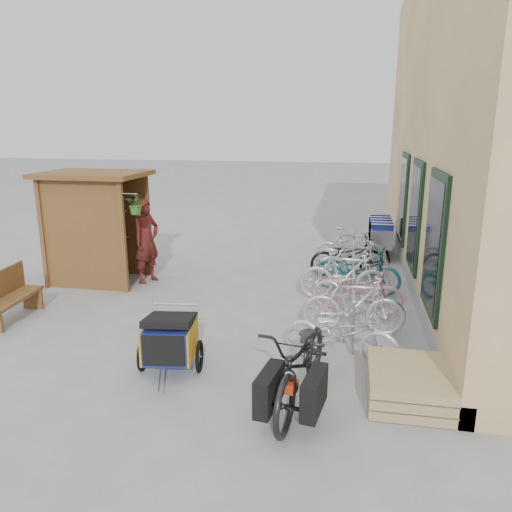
% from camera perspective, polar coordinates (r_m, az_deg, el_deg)
% --- Properties ---
extents(ground, '(80.00, 80.00, 0.00)m').
position_cam_1_polar(ground, '(8.32, -5.38, -9.12)').
color(ground, '#99999C').
extents(kiosk, '(2.49, 1.65, 2.40)m').
position_cam_1_polar(kiosk, '(11.33, -18.23, 4.84)').
color(kiosk, brown).
rests_on(kiosk, ground).
extents(bike_rack, '(0.05, 5.35, 0.86)m').
position_cam_1_polar(bike_rack, '(10.11, 11.05, -1.86)').
color(bike_rack, '#A5A8AD').
rests_on(bike_rack, ground).
extents(pallet_stack, '(1.00, 1.20, 0.40)m').
position_cam_1_polar(pallet_stack, '(6.74, 17.04, -13.80)').
color(pallet_stack, tan).
rests_on(pallet_stack, ground).
extents(bench, '(0.55, 1.44, 0.89)m').
position_cam_1_polar(bench, '(9.82, -26.49, -4.04)').
color(bench, brown).
rests_on(bench, ground).
extents(shopping_carts, '(0.56, 2.24, 1.01)m').
position_cam_1_polar(shopping_carts, '(13.82, 13.97, 2.75)').
color(shopping_carts, silver).
rests_on(shopping_carts, ground).
extents(child_trailer, '(0.92, 1.50, 0.86)m').
position_cam_1_polar(child_trailer, '(7.14, -9.80, -9.25)').
color(child_trailer, navy).
rests_on(child_trailer, ground).
extents(cargo_bike, '(1.07, 2.23, 1.12)m').
position_cam_1_polar(cargo_bike, '(6.20, 5.29, -12.19)').
color(cargo_bike, black).
rests_on(cargo_bike, ground).
extents(person_kiosk, '(0.67, 0.79, 1.83)m').
position_cam_1_polar(person_kiosk, '(11.09, -12.40, 1.68)').
color(person_kiosk, maroon).
rests_on(person_kiosk, ground).
extents(bike_0, '(1.76, 0.89, 0.88)m').
position_cam_1_polar(bike_0, '(7.39, 9.70, -8.74)').
color(bike_0, silver).
rests_on(bike_0, ground).
extents(bike_1, '(1.70, 0.53, 1.01)m').
position_cam_1_polar(bike_1, '(8.34, 11.11, -5.53)').
color(bike_1, silver).
rests_on(bike_1, ground).
extents(bike_2, '(1.71, 0.81, 0.87)m').
position_cam_1_polar(bike_2, '(9.38, 11.54, -3.72)').
color(bike_2, pink).
rests_on(bike_2, ground).
extents(bike_3, '(1.76, 0.53, 1.05)m').
position_cam_1_polar(bike_3, '(9.84, 10.09, -2.20)').
color(bike_3, silver).
rests_on(bike_3, ground).
extents(bike_4, '(1.92, 1.07, 0.95)m').
position_cam_1_polar(bike_4, '(10.50, 11.46, -1.47)').
color(bike_4, '#1E6778').
rests_on(bike_4, ground).
extents(bike_5, '(1.69, 0.87, 0.98)m').
position_cam_1_polar(bike_5, '(11.01, 11.10, -0.64)').
color(bike_5, silver).
rests_on(bike_5, ground).
extents(bike_6, '(1.81, 1.05, 0.90)m').
position_cam_1_polar(bike_6, '(11.60, 10.40, -0.01)').
color(bike_6, black).
rests_on(bike_6, ground).
extents(bike_7, '(1.70, 0.51, 1.02)m').
position_cam_1_polar(bike_7, '(12.09, 10.71, 0.86)').
color(bike_7, silver).
rests_on(bike_7, ground).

